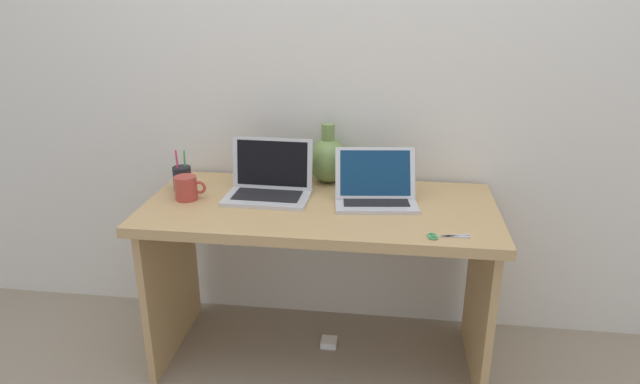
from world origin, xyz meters
name	(u,v)px	position (x,y,z in m)	size (l,w,h in m)	color
ground_plane	(320,355)	(0.00, 0.00, 0.00)	(6.00, 6.00, 0.00)	gray
back_wall	(331,66)	(0.00, 0.37, 1.20)	(4.40, 0.04, 2.40)	silver
desk	(320,240)	(0.00, 0.00, 0.56)	(1.38, 0.65, 0.71)	tan
laptop_left	(270,181)	(-0.22, 0.07, 0.77)	(0.34, 0.24, 0.23)	silver
laptop_right	(375,189)	(0.21, 0.05, 0.77)	(0.34, 0.26, 0.20)	silver
green_vase	(328,159)	(0.00, 0.27, 0.82)	(0.17, 0.17, 0.26)	#75934C
coffee_mug	(187,188)	(-0.54, -0.02, 0.76)	(0.13, 0.09, 0.10)	#B23D33
pen_cup	(182,178)	(-0.60, 0.10, 0.76)	(0.08, 0.08, 0.17)	black
scissors	(441,236)	(0.45, -0.25, 0.72)	(0.15, 0.06, 0.01)	#B7B7BC
power_brick	(329,342)	(0.03, 0.08, 0.01)	(0.07, 0.07, 0.03)	white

